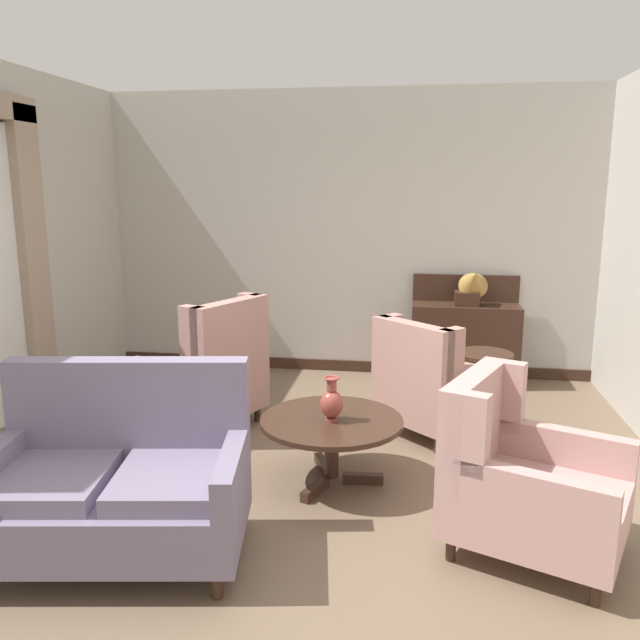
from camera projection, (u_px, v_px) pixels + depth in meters
ground at (293, 508)px, 4.11m from camera, size 8.90×8.90×0.00m
wall_back at (348, 235)px, 6.88m from camera, size 5.39×0.08×3.00m
baseboard_back at (346, 366)px, 7.12m from camera, size 5.23×0.03×0.12m
coffee_table at (332, 429)px, 4.39m from camera, size 0.98×0.98×0.47m
porcelain_vase at (332, 402)px, 4.31m from camera, size 0.16×0.16×0.31m
settee at (118, 483)px, 3.53m from camera, size 1.50×1.03×1.05m
armchair_near_sideboard at (432, 384)px, 5.26m from camera, size 1.09×1.10×0.98m
armchair_foreground_right at (522, 480)px, 3.59m from camera, size 1.14×1.09×0.99m
armchair_back_corner at (209, 375)px, 5.42m from camera, size 1.13×1.09×1.12m
side_table at (483, 387)px, 5.22m from camera, size 0.45×0.45×0.71m
sideboard at (465, 338)px, 6.62m from camera, size 1.08×0.41×1.11m
gramophone at (472, 285)px, 6.41m from camera, size 0.33×0.39×0.47m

